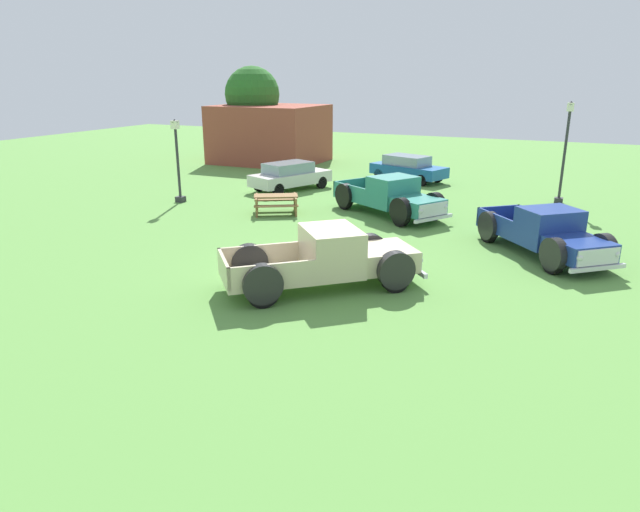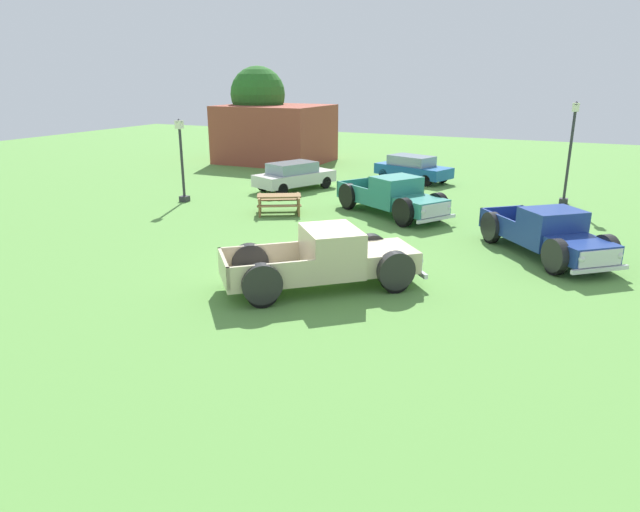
# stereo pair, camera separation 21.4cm
# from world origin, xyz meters

# --- Properties ---
(ground_plane) EXTENTS (80.00, 80.00, 0.00)m
(ground_plane) POSITION_xyz_m (0.00, 0.00, 0.00)
(ground_plane) COLOR #5B9342
(pickup_truck_foreground) EXTENTS (5.24, 4.93, 1.63)m
(pickup_truck_foreground) POSITION_xyz_m (0.88, -0.60, 0.78)
(pickup_truck_foreground) COLOR #C6B793
(pickup_truck_foreground) RESTS_ON ground_plane
(pickup_truck_behind_left) EXTENTS (5.50, 4.34, 1.62)m
(pickup_truck_behind_left) POSITION_xyz_m (-0.07, 7.87, 0.77)
(pickup_truck_behind_left) COLOR #2D8475
(pickup_truck_behind_left) RESTS_ON ground_plane
(pickup_truck_behind_right) EXTENTS (4.67, 5.04, 1.56)m
(pickup_truck_behind_right) POSITION_xyz_m (6.03, 4.56, 0.74)
(pickup_truck_behind_right) COLOR navy
(pickup_truck_behind_right) RESTS_ON ground_plane
(sedan_distant_a) EXTENTS (3.19, 4.47, 1.38)m
(sedan_distant_a) POSITION_xyz_m (-6.46, 11.09, 0.73)
(sedan_distant_a) COLOR silver
(sedan_distant_a) RESTS_ON ground_plane
(sedan_distant_b) EXTENTS (4.43, 2.97, 1.37)m
(sedan_distant_b) POSITION_xyz_m (-1.79, 16.00, 0.72)
(sedan_distant_b) COLOR #195699
(sedan_distant_b) RESTS_ON ground_plane
(lamp_post_near) EXTENTS (0.36, 0.36, 3.69)m
(lamp_post_near) POSITION_xyz_m (-9.71, 6.51, 1.94)
(lamp_post_near) COLOR #2D2D33
(lamp_post_near) RESTS_ON ground_plane
(lamp_post_far) EXTENTS (0.36, 0.36, 4.46)m
(lamp_post_far) POSITION_xyz_m (5.99, 13.30, 2.34)
(lamp_post_far) COLOR #2D2D33
(lamp_post_far) RESTS_ON ground_plane
(picnic_table) EXTENTS (2.29, 2.17, 0.78)m
(picnic_table) POSITION_xyz_m (-4.65, 6.30, 0.49)
(picnic_table) COLOR olive
(picnic_table) RESTS_ON ground_plane
(oak_tree_east) EXTENTS (3.58, 3.58, 6.10)m
(oak_tree_east) POSITION_xyz_m (-13.52, 19.54, 4.28)
(oak_tree_east) COLOR brown
(oak_tree_east) RESTS_ON ground_plane
(brick_pavilion) EXTENTS (6.56, 5.63, 3.65)m
(brick_pavilion) POSITION_xyz_m (-12.07, 19.18, 1.83)
(brick_pavilion) COLOR brown
(brick_pavilion) RESTS_ON ground_plane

